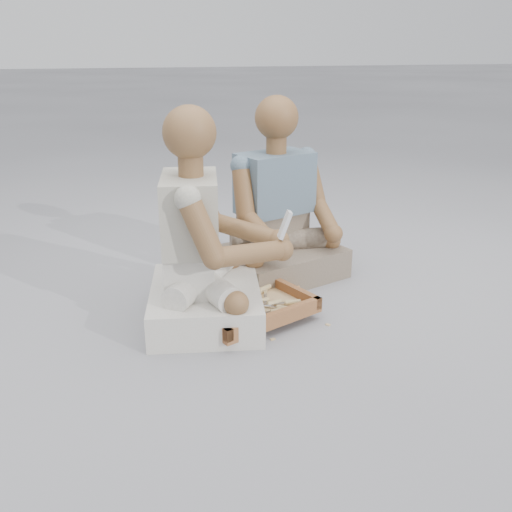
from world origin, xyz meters
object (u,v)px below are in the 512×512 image
object	(u,v)px
carved_panel	(240,288)
companion	(279,219)
tool_tray	(248,306)
craftsman	(203,252)

from	to	relation	value
carved_panel	companion	world-z (taller)	companion
tool_tray	companion	bearing A→B (deg)	58.01
companion	carved_panel	bearing A→B (deg)	14.43
tool_tray	carved_panel	bearing A→B (deg)	82.15
carved_panel	craftsman	xyz separation A→B (m)	(-0.23, -0.25, 0.30)
carved_panel	companion	xyz separation A→B (m)	(0.25, 0.16, 0.29)
carved_panel	companion	size ratio (longest dim) A/B	0.63
carved_panel	companion	distance (m)	0.41
craftsman	companion	distance (m)	0.62
tool_tray	craftsman	size ratio (longest dim) A/B	0.67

